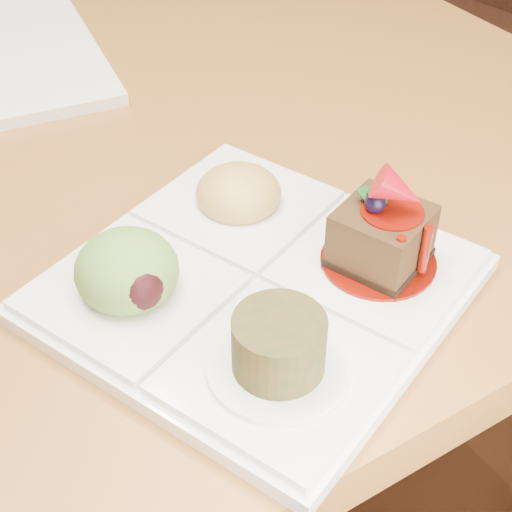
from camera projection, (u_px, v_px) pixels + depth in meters
ground at (32, 360)px, 1.50m from camera, size 6.00×6.00×0.00m
sampler_plate at (250, 273)px, 0.53m from camera, size 0.32×0.32×0.10m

